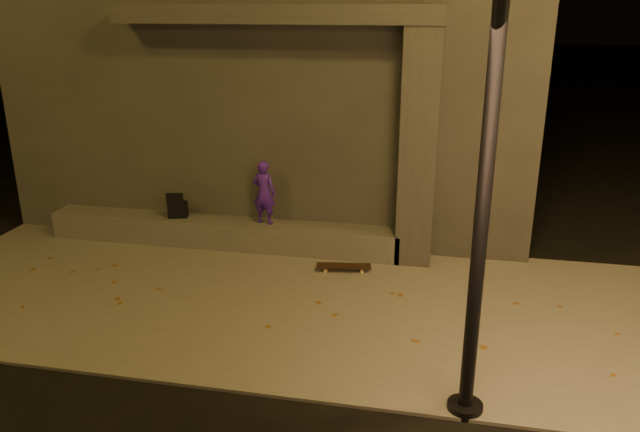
% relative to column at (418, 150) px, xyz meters
% --- Properties ---
extents(ground, '(120.00, 120.00, 0.00)m').
position_rel_column_xyz_m(ground, '(-1.70, -3.75, -1.84)').
color(ground, black).
rests_on(ground, ground).
extents(sidewalk, '(11.00, 4.40, 0.04)m').
position_rel_column_xyz_m(sidewalk, '(-1.70, -1.75, -1.82)').
color(sidewalk, slate).
rests_on(sidewalk, ground).
extents(building, '(9.00, 5.10, 5.22)m').
position_rel_column_xyz_m(building, '(-2.70, 2.74, 0.77)').
color(building, '#3A3734').
rests_on(building, ground).
extents(ledge, '(6.00, 0.55, 0.45)m').
position_rel_column_xyz_m(ledge, '(-3.20, 0.00, -1.58)').
color(ledge, '#53504B').
rests_on(ledge, sidewalk).
extents(column, '(0.55, 0.55, 3.60)m').
position_rel_column_xyz_m(column, '(0.00, 0.00, 0.00)').
color(column, '#3A3734').
rests_on(column, sidewalk).
extents(canopy, '(5.00, 0.70, 0.28)m').
position_rel_column_xyz_m(canopy, '(-2.20, 0.05, 1.94)').
color(canopy, '#3A3734').
rests_on(canopy, column).
extents(skateboarder, '(0.42, 0.31, 1.06)m').
position_rel_column_xyz_m(skateboarder, '(-2.45, 0.00, -0.82)').
color(skateboarder, '#4119A5').
rests_on(skateboarder, ledge).
extents(backpack, '(0.36, 0.28, 0.44)m').
position_rel_column_xyz_m(backpack, '(-3.97, -0.00, -1.20)').
color(backpack, black).
rests_on(backpack, ledge).
extents(skateboard, '(0.86, 0.34, 0.09)m').
position_rel_column_xyz_m(skateboard, '(-1.01, -0.65, -1.72)').
color(skateboard, black).
rests_on(skateboard, sidewalk).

